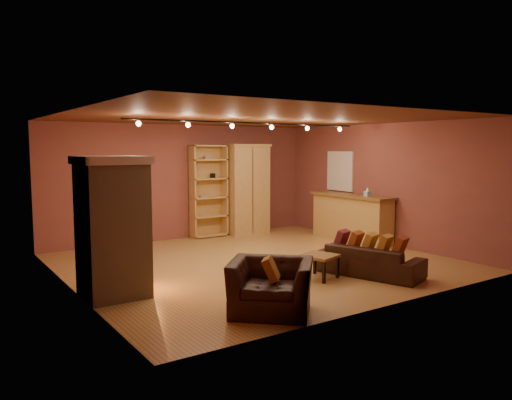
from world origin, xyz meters
TOP-DOWN VIEW (x-y plane):
  - floor at (0.00, 0.00)m, footprint 7.00×7.00m
  - ceiling at (0.00, 0.00)m, footprint 7.00×7.00m
  - back_wall at (0.00, 3.25)m, footprint 7.00×0.02m
  - left_wall at (-3.50, 0.00)m, footprint 0.02×6.50m
  - right_wall at (3.50, 0.00)m, footprint 0.02×6.50m
  - fireplace at (-3.04, -0.60)m, footprint 1.01×0.98m
  - back_window at (-1.30, 3.23)m, footprint 0.56×0.04m
  - bookcase at (0.57, 3.13)m, footprint 0.94×0.37m
  - armoire at (1.64, 2.95)m, footprint 1.15×0.65m
  - bar_counter at (3.20, 0.69)m, footprint 0.63×2.34m
  - tissue_box at (3.15, 0.14)m, footprint 0.12×0.12m
  - right_window at (3.47, 1.40)m, footprint 0.05×0.90m
  - loveseat at (1.08, -1.90)m, footprint 1.09×1.91m
  - armchair at (-1.52, -2.55)m, footprint 1.30×1.28m
  - coffee_table at (0.20, -1.57)m, footprint 0.69×0.69m
  - track_rail at (0.00, 0.20)m, footprint 5.20×0.09m

SIDE VIEW (x-z plane):
  - floor at x=0.00m, z-range 0.00..0.00m
  - coffee_table at x=0.20m, z-range 0.15..0.56m
  - loveseat at x=1.08m, z-range -0.01..0.76m
  - armchair at x=-1.52m, z-range 0.00..0.97m
  - bar_counter at x=3.20m, z-range 0.01..1.13m
  - fireplace at x=-3.04m, z-range 0.00..2.12m
  - armoire at x=1.64m, z-range 0.00..2.34m
  - bookcase at x=0.57m, z-range 0.02..2.33m
  - tissue_box at x=3.15m, z-range 1.10..1.32m
  - back_wall at x=0.00m, z-range 0.00..2.80m
  - left_wall at x=-3.50m, z-range 0.00..2.80m
  - right_wall at x=3.50m, z-range 0.00..2.80m
  - back_window at x=-1.30m, z-range 1.12..1.98m
  - right_window at x=3.47m, z-range 1.15..2.15m
  - track_rail at x=0.00m, z-range 2.62..2.75m
  - ceiling at x=0.00m, z-range 2.80..2.80m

